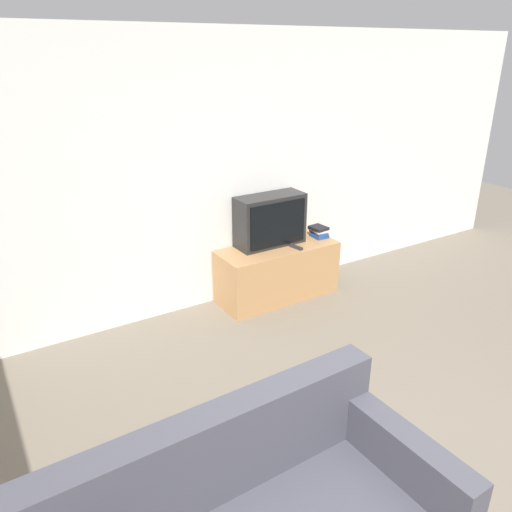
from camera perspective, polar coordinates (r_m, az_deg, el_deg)
The scene contains 5 objects.
wall_back at distance 4.64m, azimuth -8.73°, elevation 8.60°, with size 9.00×0.06×2.60m.
tv_stand at distance 5.14m, azimuth 2.45°, elevation -1.82°, with size 1.24×0.49×0.56m.
television at distance 5.01m, azimuth 1.62°, elevation 4.10°, with size 0.71×0.30×0.52m.
book_stack at distance 5.32m, azimuth 7.18°, elevation 2.80°, with size 0.17×0.22×0.11m.
remote_on_stand at distance 5.00m, azimuth 4.59°, elevation 1.02°, with size 0.07×0.16×0.02m.
Camera 1 is at (-1.76, -1.12, 2.41)m, focal length 35.00 mm.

